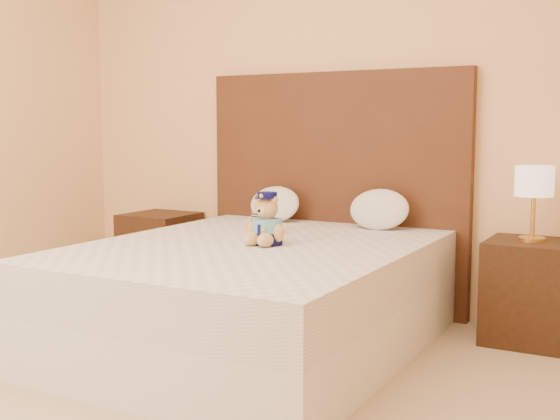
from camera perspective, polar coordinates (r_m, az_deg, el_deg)
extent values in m
cube|color=#F0C083|center=(4.53, 4.72, 9.21)|extent=(4.00, 0.04, 2.70)
cube|color=white|center=(3.73, -2.15, -8.85)|extent=(1.60, 2.00, 0.30)
cube|color=white|center=(3.66, -2.17, -4.70)|extent=(1.60, 2.00, 0.25)
cube|color=#492715|center=(4.50, 4.44, 1.59)|extent=(1.75, 0.08, 1.50)
cube|color=#381E12|center=(5.04, -9.70, -3.39)|extent=(0.45, 0.45, 0.55)
cube|color=#381E12|center=(4.02, 19.64, -6.26)|extent=(0.45, 0.45, 0.55)
cylinder|color=gold|center=(3.97, 19.80, -2.24)|extent=(0.14, 0.14, 0.02)
cylinder|color=gold|center=(3.95, 19.87, -0.37)|extent=(0.02, 0.02, 0.26)
cylinder|color=beige|center=(3.93, 19.98, 2.23)|extent=(0.20, 0.20, 0.16)
ellipsoid|color=white|center=(4.50, -0.44, 0.62)|extent=(0.35, 0.23, 0.25)
ellipsoid|color=white|center=(4.20, 8.06, 0.22)|extent=(0.37, 0.24, 0.26)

